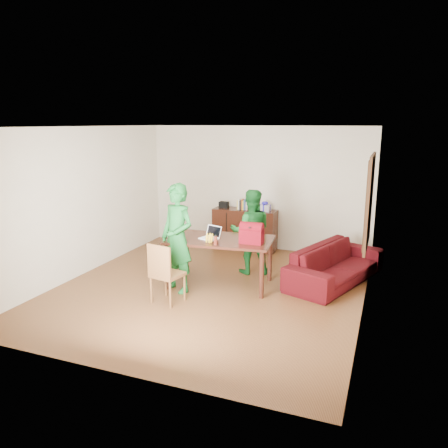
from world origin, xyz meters
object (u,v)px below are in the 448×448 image
at_px(red_bag, 252,235).
at_px(sofa, 335,264).
at_px(table, 220,245).
at_px(person_far, 251,232).
at_px(person_near, 177,238).
at_px(laptop, 209,237).
at_px(bottle, 216,240).
at_px(chair, 167,285).

distance_m(red_bag, sofa, 1.71).
xyz_separation_m(red_bag, sofa, (1.26, 0.95, -0.65)).
distance_m(table, person_far, 0.87).
xyz_separation_m(table, person_near, (-0.56, -0.49, 0.19)).
height_order(laptop, sofa, laptop).
bearing_deg(sofa, table, 135.39).
bearing_deg(laptop, sofa, 42.81).
distance_m(bottle, sofa, 2.26).
bearing_deg(laptop, person_near, -116.75).
xyz_separation_m(person_near, laptop, (0.39, 0.40, -0.04)).
distance_m(chair, person_far, 2.04).
bearing_deg(sofa, person_far, 112.40).
bearing_deg(laptop, person_far, 80.01).
bearing_deg(red_bag, laptop, -179.83).
xyz_separation_m(person_far, red_bag, (0.29, -0.89, 0.18)).
bearing_deg(sofa, chair, 148.78).
distance_m(table, red_bag, 0.64).
relative_size(chair, person_far, 0.61).
xyz_separation_m(chair, person_far, (0.80, 1.81, 0.51)).
height_order(bottle, sofa, bottle).
xyz_separation_m(chair, laptop, (0.33, 0.91, 0.59)).
height_order(laptop, red_bag, red_bag).
distance_m(chair, person_near, 0.81).
xyz_separation_m(bottle, red_bag, (0.51, 0.31, 0.05)).
bearing_deg(table, laptop, -158.59).
distance_m(person_far, laptop, 1.02).
bearing_deg(red_bag, person_far, 107.37).
bearing_deg(bottle, sofa, 35.35).
bearing_deg(chair, bottle, 57.55).
relative_size(person_near, sofa, 0.82).
height_order(table, sofa, table).
height_order(table, red_bag, red_bag).
height_order(person_far, red_bag, person_far).
bearing_deg(person_near, sofa, 50.29).
height_order(table, chair, chair).
height_order(person_far, laptop, person_far).
bearing_deg(chair, red_bag, 51.25).
height_order(laptop, bottle, laptop).
distance_m(table, person_near, 0.77).
distance_m(person_near, red_bag, 1.22).
relative_size(table, bottle, 11.20).
bearing_deg(person_near, person_far, 77.47).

